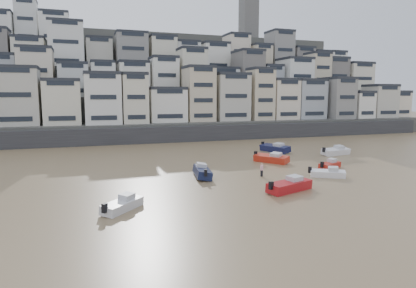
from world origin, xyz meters
name	(u,v)px	position (x,y,z in m)	size (l,w,h in m)	color
harbor_wall	(168,134)	(10.00, 65.00, 1.75)	(140.00, 3.00, 3.50)	#38383A
hillside	(155,87)	(14.73, 104.84, 13.01)	(141.04, 66.00, 50.00)	#4C4C47
boat_e	(271,157)	(19.36, 34.68, 0.82)	(6.04, 1.98, 1.65)	#AE2615
boat_c	(202,171)	(5.98, 28.33, 0.83)	(6.10, 2.00, 1.66)	#121939
boat_g	(336,150)	(33.67, 37.57, 0.82)	(6.04, 1.98, 1.65)	silver
boat_a	(289,183)	(12.77, 18.50, 0.85)	(6.24, 2.04, 1.70)	#A21418
boat_d	(330,164)	(25.16, 27.95, 0.63)	(4.65, 1.52, 1.27)	#B12015
boat_b	(328,172)	(21.10, 22.98, 0.64)	(4.69, 1.54, 1.28)	silver
boat_j	(122,203)	(-5.21, 17.43, 0.69)	(5.06, 1.66, 1.38)	silver
boat_i	(275,147)	(25.36, 44.28, 0.91)	(6.64, 2.17, 1.81)	#13173C
person_pink	(262,170)	(13.32, 26.13, 0.87)	(0.44, 0.44, 1.74)	#E3A0AB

